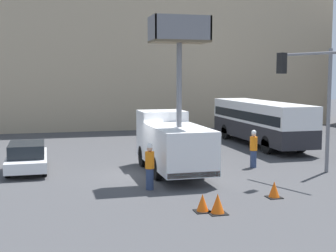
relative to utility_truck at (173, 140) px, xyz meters
The scene contains 11 objects.
ground_plane 2.18m from the utility_truck, behind, with size 120.00×120.00×0.00m, color #424244.
building_backdrop_far 23.81m from the utility_truck, 93.51° to the left, with size 44.00×10.00×13.64m.
utility_truck is the anchor object (origin of this frame).
city_bus 11.02m from the utility_truck, 42.45° to the left, with size 2.55×10.82×2.94m.
traffic_light_pole 6.93m from the utility_truck, 18.07° to the right, with size 3.51×3.26×5.97m.
road_worker_near_truck 3.37m from the utility_truck, 121.65° to the right, with size 0.38×0.38×1.94m.
road_worker_directing 4.46m from the utility_truck, ahead, with size 0.38×0.38×1.94m.
traffic_cone_near_truck 6.85m from the utility_truck, 91.94° to the right, with size 0.61×0.61×0.69m.
traffic_cone_mid_road 6.06m from the utility_truck, 63.69° to the right, with size 0.56×0.56×0.64m.
traffic_cone_far_side 6.56m from the utility_truck, 95.87° to the right, with size 0.55×0.55×0.63m.
parked_car_curbside 7.24m from the utility_truck, 160.63° to the left, with size 1.88×4.78×1.42m.
Camera 1 is at (-4.36, -21.31, 4.67)m, focal length 50.00 mm.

